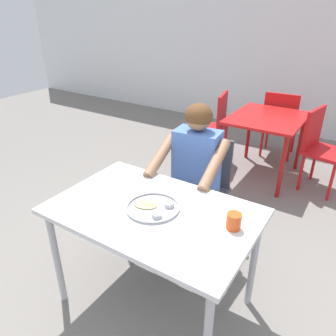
% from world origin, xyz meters
% --- Properties ---
extents(ground_plane, '(12.00, 12.00, 0.05)m').
position_xyz_m(ground_plane, '(0.00, 0.00, -0.03)').
color(ground_plane, slate).
extents(back_wall, '(12.00, 0.12, 3.40)m').
position_xyz_m(back_wall, '(0.00, 4.04, 1.70)').
color(back_wall, white).
rests_on(back_wall, ground).
extents(table_foreground, '(1.20, 0.78, 0.75)m').
position_xyz_m(table_foreground, '(-0.05, 0.09, 0.68)').
color(table_foreground, silver).
rests_on(table_foreground, ground).
extents(thali_tray, '(0.32, 0.32, 0.03)m').
position_xyz_m(thali_tray, '(-0.06, 0.09, 0.76)').
color(thali_tray, '#B7BABF').
rests_on(thali_tray, table_foreground).
extents(drinking_cup, '(0.08, 0.08, 0.09)m').
position_xyz_m(drinking_cup, '(0.41, 0.17, 0.80)').
color(drinking_cup, '#D84C19').
rests_on(drinking_cup, table_foreground).
extents(chair_foreground, '(0.46, 0.46, 0.87)m').
position_xyz_m(chair_foreground, '(-0.15, 0.93, 0.50)').
color(chair_foreground, '#3F3F44').
rests_on(chair_foreground, ground).
extents(diner_foreground, '(0.53, 0.58, 1.21)m').
position_xyz_m(diner_foreground, '(-0.14, 0.71, 0.72)').
color(diner_foreground, black).
rests_on(diner_foreground, ground).
extents(table_background_red, '(0.76, 0.91, 0.73)m').
position_xyz_m(table_background_red, '(-0.06, 2.29, 0.64)').
color(table_background_red, red).
rests_on(table_background_red, ground).
extents(chair_red_left, '(0.46, 0.50, 0.89)m').
position_xyz_m(chair_red_left, '(-0.73, 2.35, 0.52)').
color(chair_red_left, red).
rests_on(chair_red_left, ground).
extents(chair_red_right, '(0.47, 0.49, 0.88)m').
position_xyz_m(chair_red_right, '(0.52, 2.33, 0.51)').
color(chair_red_right, red).
rests_on(chair_red_right, ground).
extents(chair_red_far, '(0.47, 0.45, 0.87)m').
position_xyz_m(chair_red_far, '(-0.06, 2.93, 0.50)').
color(chair_red_far, red).
rests_on(chair_red_far, ground).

